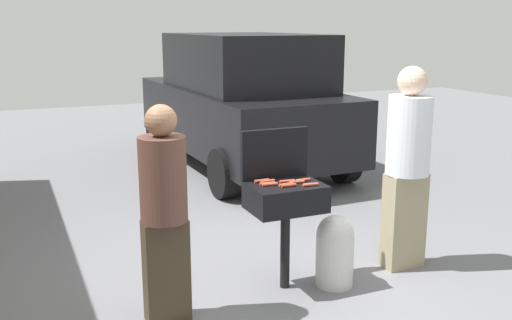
{
  "coord_description": "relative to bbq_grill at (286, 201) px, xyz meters",
  "views": [
    {
      "loc": [
        -2.0,
        -4.13,
        2.18
      ],
      "look_at": [
        0.0,
        0.49,
        1.0
      ],
      "focal_mm": 41.26,
      "sensor_mm": 36.0,
      "label": 1
    }
  ],
  "objects": [
    {
      "name": "propane_tank",
      "position": [
        0.4,
        -0.13,
        -0.44
      ],
      "size": [
        0.32,
        0.32,
        0.62
      ],
      "color": "silver",
      "rests_on": "ground"
    },
    {
      "name": "parked_minivan",
      "position": [
        1.3,
        4.15,
        0.27
      ],
      "size": [
        2.13,
        4.45,
        2.02
      ],
      "rotation": [
        0.0,
        0.0,
        3.17
      ],
      "color": "black",
      "rests_on": "ground"
    },
    {
      "name": "bbq_grill",
      "position": [
        0.0,
        0.0,
        0.0
      ],
      "size": [
        0.6,
        0.44,
        0.9
      ],
      "color": "black",
      "rests_on": "ground"
    },
    {
      "name": "ground_plane",
      "position": [
        -0.05,
        0.01,
        -0.76
      ],
      "size": [
        24.0,
        24.0,
        0.0
      ],
      "primitive_type": "plane",
      "color": "slate"
    },
    {
      "name": "hot_dog_8",
      "position": [
        -0.12,
        0.1,
        0.15
      ],
      "size": [
        0.13,
        0.04,
        0.03
      ],
      "primitive_type": "cylinder",
      "rotation": [
        0.0,
        1.57,
        0.11
      ],
      "color": "#B74C33",
      "rests_on": "bbq_grill"
    },
    {
      "name": "person_right",
      "position": [
        1.18,
        -0.03,
        0.23
      ],
      "size": [
        0.38,
        0.38,
        1.82
      ],
      "rotation": [
        0.0,
        0.0,
        2.85
      ],
      "color": "gray",
      "rests_on": "ground"
    },
    {
      "name": "hot_dog_6",
      "position": [
        -0.02,
        -0.05,
        0.15
      ],
      "size": [
        0.13,
        0.04,
        0.03
      ],
      "primitive_type": "cylinder",
      "rotation": [
        0.0,
        1.57,
        0.09
      ],
      "color": "#B74C33",
      "rests_on": "bbq_grill"
    },
    {
      "name": "hot_dog_1",
      "position": [
        0.03,
        0.03,
        0.15
      ],
      "size": [
        0.13,
        0.03,
        0.03
      ],
      "primitive_type": "cylinder",
      "rotation": [
        0.0,
        1.57,
        -0.06
      ],
      "color": "#B74C33",
      "rests_on": "bbq_grill"
    },
    {
      "name": "hot_dog_2",
      "position": [
        0.15,
        -0.13,
        0.15
      ],
      "size": [
        0.13,
        0.04,
        0.03
      ],
      "primitive_type": "cylinder",
      "rotation": [
        0.0,
        1.57,
        -0.08
      ],
      "color": "#C6593D",
      "rests_on": "bbq_grill"
    },
    {
      "name": "person_left",
      "position": [
        -1.05,
        -0.15,
        0.12
      ],
      "size": [
        0.34,
        0.34,
        1.63
      ],
      "rotation": [
        0.0,
        0.0,
        0.27
      ],
      "color": "#3F3323",
      "rests_on": "ground"
    },
    {
      "name": "grill_lid_open",
      "position": [
        0.0,
        0.22,
        0.35
      ],
      "size": [
        0.6,
        0.05,
        0.42
      ],
      "primitive_type": "cube",
      "color": "black",
      "rests_on": "bbq_grill"
    },
    {
      "name": "hot_dog_4",
      "position": [
        0.16,
        0.02,
        0.15
      ],
      "size": [
        0.13,
        0.03,
        0.03
      ],
      "primitive_type": "cylinder",
      "rotation": [
        0.0,
        1.57,
        0.07
      ],
      "color": "#B74C33",
      "rests_on": "bbq_grill"
    },
    {
      "name": "hot_dog_5",
      "position": [
        -0.14,
        0.0,
        0.15
      ],
      "size": [
        0.13,
        0.04,
        0.03
      ],
      "primitive_type": "cylinder",
      "rotation": [
        0.0,
        1.57,
        -0.07
      ],
      "color": "#B74C33",
      "rests_on": "bbq_grill"
    },
    {
      "name": "hot_dog_7",
      "position": [
        -0.15,
        0.03,
        0.15
      ],
      "size": [
        0.13,
        0.03,
        0.03
      ],
      "primitive_type": "cylinder",
      "rotation": [
        0.0,
        1.57,
        -0.05
      ],
      "color": "#AD4228",
      "rests_on": "bbq_grill"
    },
    {
      "name": "hot_dog_0",
      "position": [
        0.09,
        -0.02,
        0.15
      ],
      "size": [
        0.13,
        0.04,
        0.03
      ],
      "primitive_type": "cylinder",
      "rotation": [
        0.0,
        1.57,
        -0.12
      ],
      "color": "#B74C33",
      "rests_on": "bbq_grill"
    },
    {
      "name": "hot_dog_9",
      "position": [
        -0.15,
        0.13,
        0.15
      ],
      "size": [
        0.13,
        0.03,
        0.03
      ],
      "primitive_type": "cylinder",
      "rotation": [
        0.0,
        1.57,
        0.03
      ],
      "color": "#B74C33",
      "rests_on": "bbq_grill"
    },
    {
      "name": "hot_dog_3",
      "position": [
        -0.02,
        -0.09,
        0.15
      ],
      "size": [
        0.13,
        0.03,
        0.03
      ],
      "primitive_type": "cylinder",
      "rotation": [
        0.0,
        1.57,
        0.02
      ],
      "color": "#AD4228",
      "rests_on": "bbq_grill"
    }
  ]
}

